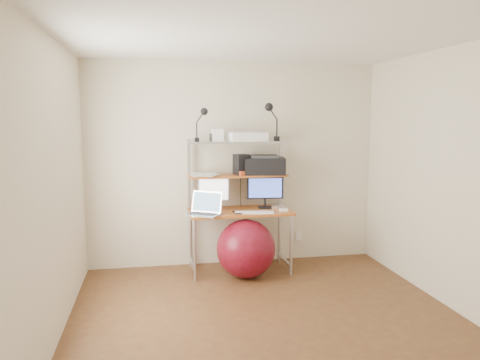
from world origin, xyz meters
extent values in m
plane|color=brown|center=(0.00, 0.00, 0.00)|extent=(3.60, 3.60, 0.00)
plane|color=white|center=(0.00, 0.00, 2.50)|extent=(3.60, 3.60, 0.00)
plane|color=beige|center=(0.00, 1.80, 1.25)|extent=(3.60, 0.00, 3.60)
plane|color=beige|center=(0.00, -1.80, 1.25)|extent=(3.60, 0.00, 3.60)
plane|color=beige|center=(-1.80, 0.00, 1.25)|extent=(0.00, 3.60, 3.60)
plane|color=beige|center=(1.80, 0.00, 1.25)|extent=(0.00, 3.60, 3.60)
cube|color=orange|center=(0.00, 1.44, 0.72)|extent=(1.20, 0.60, 0.03)
cylinder|color=#B6B5BB|center=(-0.56, 1.18, 0.35)|extent=(0.04, 0.04, 0.71)
cylinder|color=#B6B5BB|center=(-0.56, 1.70, 0.35)|extent=(0.04, 0.04, 0.71)
cylinder|color=#B6B5BB|center=(0.56, 1.18, 0.35)|extent=(0.04, 0.04, 0.71)
cylinder|color=#B6B5BB|center=(0.56, 1.70, 0.35)|extent=(0.04, 0.04, 0.71)
cube|color=#B6B5BB|center=(-0.57, 1.70, 1.15)|extent=(0.03, 0.04, 0.84)
cube|color=#B6B5BB|center=(0.57, 1.70, 1.15)|extent=(0.03, 0.04, 0.84)
cube|color=orange|center=(0.00, 1.57, 1.14)|extent=(1.18, 0.34, 0.02)
cube|color=#B6B5BB|center=(0.00, 1.57, 1.54)|extent=(1.18, 0.34, 0.02)
cube|color=white|center=(0.85, 1.79, 0.30)|extent=(0.08, 0.01, 0.12)
cube|color=silver|center=(-0.30, 1.51, 0.75)|extent=(0.19, 0.16, 0.01)
cylinder|color=silver|center=(-0.30, 1.53, 0.80)|extent=(0.03, 0.03, 0.09)
cube|color=silver|center=(-0.30, 1.53, 0.99)|extent=(0.37, 0.09, 0.28)
plane|color=white|center=(-0.30, 1.51, 0.99)|extent=(0.33, 0.06, 0.33)
cube|color=black|center=(0.33, 1.51, 0.75)|extent=(0.17, 0.14, 0.01)
cylinder|color=black|center=(0.33, 1.53, 0.80)|extent=(0.03, 0.03, 0.10)
cube|color=black|center=(0.33, 1.53, 0.99)|extent=(0.44, 0.07, 0.27)
plane|color=blue|center=(0.33, 1.51, 0.99)|extent=(0.40, 0.04, 0.40)
cube|color=silver|center=(-0.45, 1.25, 0.75)|extent=(0.45, 0.41, 0.02)
cube|color=#313134|center=(-0.45, 1.25, 0.76)|extent=(0.35, 0.30, 0.00)
cube|color=silver|center=(-0.38, 1.35, 0.88)|extent=(0.35, 0.26, 0.24)
plane|color=#6D95B6|center=(-0.38, 1.35, 0.88)|extent=(0.33, 0.25, 0.32)
cube|color=white|center=(0.14, 1.26, 0.75)|extent=(0.46, 0.21, 0.01)
cube|color=white|center=(0.50, 1.30, 0.75)|extent=(0.10, 0.06, 0.03)
cube|color=silver|center=(0.50, 1.51, 0.76)|extent=(0.21, 0.21, 0.03)
cube|color=black|center=(-0.06, 1.29, 0.75)|extent=(0.09, 0.15, 0.01)
cube|color=black|center=(0.33, 1.56, 1.25)|extent=(0.53, 0.40, 0.20)
cube|color=#313134|center=(0.33, 1.56, 1.36)|extent=(0.36, 0.29, 0.03)
cube|color=black|center=(0.05, 1.57, 1.27)|extent=(0.20, 0.20, 0.24)
cube|color=#C84820|center=(0.08, 1.51, 1.18)|extent=(0.21, 0.17, 0.05)
cube|color=white|center=(0.11, 1.56, 1.60)|extent=(0.48, 0.34, 0.10)
cube|color=silver|center=(0.11, 1.56, 1.66)|extent=(0.40, 0.27, 0.02)
cube|color=white|center=(-0.24, 1.56, 1.62)|extent=(0.13, 0.11, 0.15)
cube|color=#313134|center=(-0.28, 1.61, 1.60)|extent=(0.09, 0.09, 0.09)
cube|color=black|center=(-0.49, 1.50, 1.57)|extent=(0.05, 0.06, 0.05)
cylinder|color=black|center=(-0.49, 1.50, 1.69)|extent=(0.02, 0.02, 0.17)
sphere|color=black|center=(-0.40, 1.49, 1.90)|extent=(0.09, 0.09, 0.09)
cube|color=black|center=(0.47, 1.52, 1.58)|extent=(0.06, 0.07, 0.06)
cylinder|color=black|center=(0.47, 1.52, 1.71)|extent=(0.02, 0.02, 0.20)
sphere|color=black|center=(0.36, 1.51, 1.95)|extent=(0.10, 0.10, 0.10)
sphere|color=maroon|center=(0.03, 1.20, 0.34)|extent=(0.68, 0.68, 0.68)
cube|color=white|center=(-0.46, 1.59, 1.15)|extent=(0.24, 0.30, 0.00)
cube|color=white|center=(-0.36, 1.52, 1.16)|extent=(0.33, 0.35, 0.00)
cube|color=white|center=(-0.38, 1.61, 1.16)|extent=(0.25, 0.31, 0.00)
cube|color=white|center=(-0.37, 1.55, 1.17)|extent=(0.23, 0.30, 0.00)
cube|color=white|center=(-0.41, 1.57, 1.17)|extent=(0.30, 0.34, 0.00)
camera|label=1|loc=(-1.01, -3.89, 1.84)|focal=35.00mm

